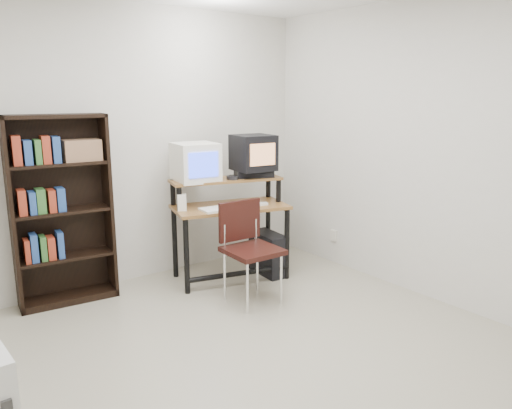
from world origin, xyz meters
TOP-DOWN VIEW (x-y plane):
  - floor at (0.00, 0.00)m, footprint 4.00×4.00m
  - back_wall at (0.00, 2.00)m, footprint 4.00×0.01m
  - right_wall at (2.00, 0.00)m, footprint 0.01×4.00m
  - computer_desk at (0.85, 1.46)m, footprint 1.19×0.80m
  - crt_monitor at (0.59, 1.64)m, footprint 0.43×0.44m
  - vcr at (1.16, 1.48)m, footprint 0.43×0.38m
  - crt_tv at (1.15, 1.46)m, footprint 0.41×0.40m
  - cd_spindle at (0.89, 1.46)m, footprint 0.16×0.16m
  - keyboard at (0.73, 1.34)m, footprint 0.49×0.26m
  - mousepad at (1.10, 1.27)m, footprint 0.25×0.22m
  - mouse at (1.11, 1.26)m, footprint 0.11×0.08m
  - desk_speaker at (0.38, 1.54)m, footprint 0.11×0.10m
  - pc_tower at (1.22, 1.31)m, footprint 0.24×0.47m
  - school_chair at (0.67, 0.91)m, footprint 0.45×0.45m
  - bookshelf at (-0.61, 1.85)m, footprint 0.84×0.35m
  - wall_outlet at (1.99, 1.15)m, footprint 0.02×0.08m

SIDE VIEW (x-z plane):
  - floor at x=0.00m, z-range -0.01..0.00m
  - pc_tower at x=1.22m, z-range 0.00..0.42m
  - wall_outlet at x=1.99m, z-range 0.24..0.36m
  - school_chair at x=0.67m, z-range 0.10..0.98m
  - computer_desk at x=0.85m, z-range 0.18..1.17m
  - mousepad at x=1.10m, z-range 0.72..0.73m
  - keyboard at x=0.73m, z-range 0.72..0.75m
  - mouse at x=1.11m, z-range 0.73..0.76m
  - desk_speaker at x=0.38m, z-range 0.72..0.89m
  - bookshelf at x=-0.61m, z-range 0.03..1.66m
  - cd_spindle at x=0.89m, z-range 0.97..1.02m
  - vcr at x=1.16m, z-range 0.97..1.05m
  - crt_monitor at x=0.59m, z-range 0.97..1.34m
  - crt_tv at x=1.15m, z-range 1.05..1.40m
  - back_wall at x=0.00m, z-range 0.00..2.60m
  - right_wall at x=2.00m, z-range 0.00..2.60m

